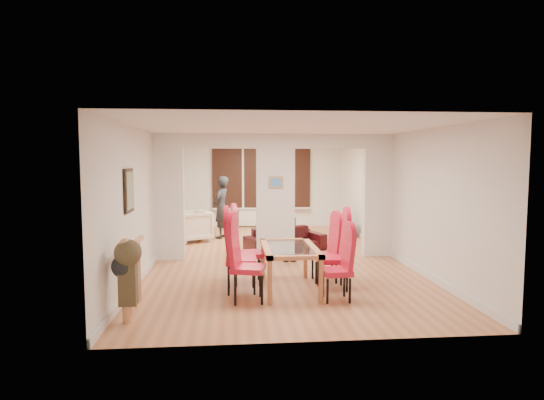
{
  "coord_description": "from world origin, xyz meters",
  "views": [
    {
      "loc": [
        -0.91,
        -9.45,
        2.07
      ],
      "look_at": [
        -0.02,
        0.6,
        1.17
      ],
      "focal_mm": 30.0,
      "sensor_mm": 36.0,
      "label": 1
    }
  ],
  "objects": [
    {
      "name": "dining_chair_rb",
      "position": [
        0.68,
        -2.43,
        0.58
      ],
      "size": [
        0.49,
        0.49,
        1.15
      ],
      "primitive_type": null,
      "rotation": [
        0.0,
        0.0,
        -0.05
      ],
      "color": "red",
      "rests_on": "floor"
    },
    {
      "name": "bottle",
      "position": [
        0.76,
        2.54,
        0.39
      ],
      "size": [
        0.07,
        0.07,
        0.29
      ],
      "primitive_type": "cylinder",
      "color": "#143F19",
      "rests_on": "coffee_table"
    },
    {
      "name": "coffee_table",
      "position": [
        0.6,
        2.48,
        0.12
      ],
      "size": [
        1.11,
        0.6,
        0.25
      ],
      "primitive_type": null,
      "rotation": [
        0.0,
        0.0,
        0.06
      ],
      "color": "#361A12",
      "rests_on": "floor"
    },
    {
      "name": "dining_chair_ra",
      "position": [
        0.61,
        -3.01,
        0.51
      ],
      "size": [
        0.43,
        0.43,
        1.02
      ],
      "primitive_type": null,
      "rotation": [
        0.0,
        0.0,
        0.07
      ],
      "color": "red",
      "rests_on": "floor"
    },
    {
      "name": "dining_table",
      "position": [
        -0.01,
        -2.43,
        0.35
      ],
      "size": [
        0.84,
        1.5,
        0.7
      ],
      "primitive_type": null,
      "color": "#BA7045",
      "rests_on": "floor"
    },
    {
      "name": "bowl",
      "position": [
        0.49,
        2.48,
        0.27
      ],
      "size": [
        0.21,
        0.21,
        0.05
      ],
      "primitive_type": "imported",
      "color": "#361A12",
      "rests_on": "coffee_table"
    },
    {
      "name": "pillar_photo",
      "position": [
        0.0,
        -0.1,
        1.6
      ],
      "size": [
        0.3,
        0.03,
        0.25
      ],
      "primitive_type": "cube",
      "color": "#4C8CD8",
      "rests_on": "divider_wall"
    },
    {
      "name": "sofa",
      "position": [
        0.29,
        0.64,
        0.26
      ],
      "size": [
        1.94,
        1.32,
        0.53
      ],
      "primitive_type": "imported",
      "rotation": [
        0.0,
        0.0,
        0.37
      ],
      "color": "black",
      "rests_on": "floor"
    },
    {
      "name": "wall_poster",
      "position": [
        -2.47,
        -2.4,
        1.6
      ],
      "size": [
        0.04,
        0.52,
        0.67
      ],
      "primitive_type": "cube",
      "color": "gray",
      "rests_on": "room_walls"
    },
    {
      "name": "dining_chair_la",
      "position": [
        -0.68,
        -2.93,
        0.58
      ],
      "size": [
        0.56,
        0.56,
        1.15
      ],
      "primitive_type": null,
      "rotation": [
        0.0,
        0.0,
        -0.25
      ],
      "color": "red",
      "rests_on": "floor"
    },
    {
      "name": "dining_chair_rc",
      "position": [
        0.65,
        -1.95,
        0.53
      ],
      "size": [
        0.49,
        0.49,
        1.05
      ],
      "primitive_type": null,
      "rotation": [
        0.0,
        0.0,
        0.2
      ],
      "color": "red",
      "rests_on": "floor"
    },
    {
      "name": "bay_window_blinds",
      "position": [
        0.0,
        4.44,
        1.5
      ],
      "size": [
        3.0,
        0.08,
        1.8
      ],
      "primitive_type": "cube",
      "color": "black",
      "rests_on": "room_walls"
    },
    {
      "name": "divider_wall",
      "position": [
        0.0,
        0.0,
        1.3
      ],
      "size": [
        5.0,
        0.18,
        2.6
      ],
      "primitive_type": "cube",
      "color": "white",
      "rests_on": "floor"
    },
    {
      "name": "stair_newel",
      "position": [
        -2.25,
        -3.2,
        0.55
      ],
      "size": [
        0.4,
        1.2,
        1.1
      ],
      "primitive_type": null,
      "color": "tan",
      "rests_on": "floor"
    },
    {
      "name": "television",
      "position": [
        2.0,
        2.65,
        0.29
      ],
      "size": [
        1.02,
        0.29,
        0.58
      ],
      "primitive_type": "imported",
      "rotation": [
        0.0,
        0.0,
        1.73
      ],
      "color": "black",
      "rests_on": "floor"
    },
    {
      "name": "radiator",
      "position": [
        0.0,
        4.4,
        0.3
      ],
      "size": [
        1.4,
        0.08,
        0.5
      ],
      "primitive_type": "cube",
      "color": "white",
      "rests_on": "floor"
    },
    {
      "name": "person",
      "position": [
        -1.19,
        2.52,
        0.82
      ],
      "size": [
        0.7,
        0.59,
        1.63
      ],
      "primitive_type": "imported",
      "rotation": [
        0.0,
        0.0,
        -1.96
      ],
      "color": "black",
      "rests_on": "floor"
    },
    {
      "name": "room_walls",
      "position": [
        0.0,
        0.0,
        1.3
      ],
      "size": [
        5.0,
        9.0,
        2.6
      ],
      "primitive_type": null,
      "color": "silver",
      "rests_on": "floor"
    },
    {
      "name": "armchair",
      "position": [
        -1.94,
        2.09,
        0.39
      ],
      "size": [
        1.14,
        1.15,
        0.78
      ],
      "primitive_type": "imported",
      "rotation": [
        0.0,
        0.0,
        -1.09
      ],
      "color": "#F4E2CF",
      "rests_on": "floor"
    },
    {
      "name": "dining_chair_lc",
      "position": [
        -0.66,
        -1.96,
        0.59
      ],
      "size": [
        0.53,
        0.53,
        1.17
      ],
      "primitive_type": null,
      "rotation": [
        0.0,
        0.0,
        0.13
      ],
      "color": "red",
      "rests_on": "floor"
    },
    {
      "name": "shoes",
      "position": [
        0.25,
        -0.33,
        0.05
      ],
      "size": [
        0.25,
        0.27,
        0.1
      ],
      "primitive_type": null,
      "color": "black",
      "rests_on": "floor"
    },
    {
      "name": "dining_chair_lb",
      "position": [
        -0.77,
        -2.45,
        0.59
      ],
      "size": [
        0.48,
        0.48,
        1.18
      ],
      "primitive_type": null,
      "rotation": [
        0.0,
        0.0,
        -0.01
      ],
      "color": "red",
      "rests_on": "floor"
    },
    {
      "name": "pendant_light",
      "position": [
        0.3,
        3.3,
        2.15
      ],
      "size": [
        0.36,
        0.36,
        0.36
      ],
      "primitive_type": "sphere",
      "color": "orange",
      "rests_on": "room_walls"
    },
    {
      "name": "floor",
      "position": [
        0.0,
        0.0,
        0.0
      ],
      "size": [
        5.0,
        9.0,
        0.01
      ],
      "primitive_type": "cube",
      "color": "#C0784D",
      "rests_on": "ground"
    }
  ]
}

